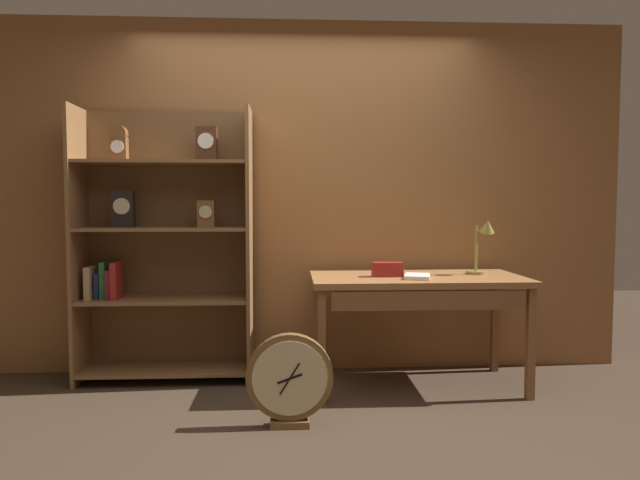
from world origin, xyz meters
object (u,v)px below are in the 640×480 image
object	(u,v)px
workbench	(417,288)
open_repair_manual	(417,276)
round_clock_large	(290,380)
desk_lamp	(483,241)
toolbox_small	(387,269)
bookshelf	(163,247)

from	to	relation	value
workbench	open_repair_manual	distance (m)	0.14
open_repair_manual	round_clock_large	distance (m)	1.12
desk_lamp	workbench	bearing A→B (deg)	-170.88
desk_lamp	open_repair_manual	bearing A→B (deg)	-160.31
toolbox_small	open_repair_manual	xyz separation A→B (m)	(0.18, -0.11, -0.04)
desk_lamp	open_repair_manual	xyz separation A→B (m)	(-0.50, -0.18, -0.22)
open_repair_manual	desk_lamp	bearing A→B (deg)	34.63
workbench	desk_lamp	world-z (taller)	desk_lamp
round_clock_large	workbench	bearing A→B (deg)	36.81
bookshelf	open_repair_manual	xyz separation A→B (m)	(1.73, -0.39, -0.17)
workbench	desk_lamp	xyz separation A→B (m)	(0.47, 0.08, 0.32)
toolbox_small	open_repair_manual	distance (m)	0.21
workbench	open_repair_manual	size ratio (longest dim) A/B	6.51
toolbox_small	round_clock_large	world-z (taller)	toolbox_small
workbench	round_clock_large	bearing A→B (deg)	-143.19
desk_lamp	bookshelf	bearing A→B (deg)	174.58
round_clock_large	toolbox_small	bearing A→B (deg)	44.68
workbench	desk_lamp	size ratio (longest dim) A/B	3.64
workbench	round_clock_large	distance (m)	1.16
bookshelf	toolbox_small	distance (m)	1.59
bookshelf	desk_lamp	world-z (taller)	bookshelf
workbench	open_repair_manual	bearing A→B (deg)	-103.98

